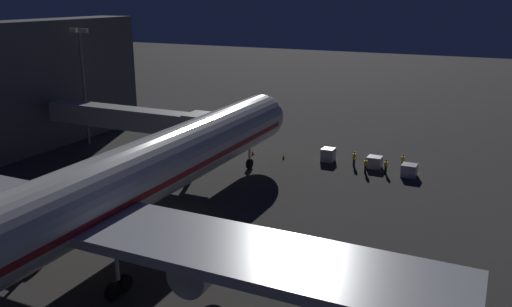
# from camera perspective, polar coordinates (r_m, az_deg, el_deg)

# --- Properties ---
(ground_plane) EXTENTS (320.00, 320.00, 0.00)m
(ground_plane) POSITION_cam_1_polar(r_m,az_deg,el_deg) (50.47, -9.76, -7.37)
(ground_plane) COLOR #383533
(airliner_at_gate) EXTENTS (55.03, 66.71, 18.31)m
(airliner_at_gate) POSITION_cam_1_polar(r_m,az_deg,el_deg) (41.91, -17.20, -4.65)
(airliner_at_gate) COLOR silver
(airliner_at_gate) RESTS_ON ground_plane
(jet_bridge) EXTENTS (23.81, 3.40, 7.29)m
(jet_bridge) POSITION_cam_1_polar(r_m,az_deg,el_deg) (66.33, -12.32, 3.55)
(jet_bridge) COLOR #9E9E99
(jet_bridge) RESTS_ON ground_plane
(apron_floodlight_mast) EXTENTS (2.90, 0.50, 16.09)m
(apron_floodlight_mast) POSITION_cam_1_polar(r_m,az_deg,el_deg) (77.38, -18.03, 7.74)
(apron_floodlight_mast) COLOR #59595E
(apron_floodlight_mast) RESTS_ON ground_plane
(baggage_container_near_belt) EXTENTS (1.69, 1.57, 1.40)m
(baggage_container_near_belt) POSITION_cam_1_polar(r_m,az_deg,el_deg) (66.69, 12.58, -0.90)
(baggage_container_near_belt) COLOR #B7BABF
(baggage_container_near_belt) RESTS_ON ground_plane
(baggage_container_mid_row) EXTENTS (1.71, 1.66, 1.43)m
(baggage_container_mid_row) POSITION_cam_1_polar(r_m,az_deg,el_deg) (64.54, 16.09, -1.74)
(baggage_container_mid_row) COLOR #B7BABF
(baggage_container_mid_row) RESTS_ON ground_plane
(baggage_container_far_row) EXTENTS (1.55, 1.62, 1.65)m
(baggage_container_far_row) POSITION_cam_1_polar(r_m,az_deg,el_deg) (68.30, 7.73, -0.12)
(baggage_container_far_row) COLOR #B7BABF
(baggage_container_far_row) RESTS_ON ground_plane
(ground_crew_near_nose_gear) EXTENTS (0.40, 0.40, 1.72)m
(ground_crew_near_nose_gear) POSITION_cam_1_polar(r_m,az_deg,el_deg) (64.64, 13.75, -1.31)
(ground_crew_near_nose_gear) COLOR black
(ground_crew_near_nose_gear) RESTS_ON ground_plane
(ground_crew_by_belt_loader) EXTENTS (0.40, 0.40, 1.81)m
(ground_crew_by_belt_loader) POSITION_cam_1_polar(r_m,az_deg,el_deg) (64.37, 11.67, -1.20)
(ground_crew_by_belt_loader) COLOR black
(ground_crew_by_belt_loader) RESTS_ON ground_plane
(ground_crew_marshaller_fwd) EXTENTS (0.40, 0.40, 1.75)m
(ground_crew_marshaller_fwd) POSITION_cam_1_polar(r_m,az_deg,el_deg) (67.19, 15.46, -0.75)
(ground_crew_marshaller_fwd) COLOR black
(ground_crew_marshaller_fwd) RESTS_ON ground_plane
(ground_crew_walking_aft) EXTENTS (0.40, 0.40, 1.85)m
(ground_crew_walking_aft) POSITION_cam_1_polar(r_m,az_deg,el_deg) (66.69, 10.48, -0.49)
(ground_crew_walking_aft) COLOR black
(ground_crew_walking_aft) RESTS_ON ground_plane
(traffic_cone_nose_port) EXTENTS (0.36, 0.36, 0.55)m
(traffic_cone_nose_port) POSITION_cam_1_polar(r_m,az_deg,el_deg) (68.81, 2.96, -0.34)
(traffic_cone_nose_port) COLOR orange
(traffic_cone_nose_port) RESTS_ON ground_plane
(traffic_cone_nose_starboard) EXTENTS (0.36, 0.36, 0.55)m
(traffic_cone_nose_starboard) POSITION_cam_1_polar(r_m,az_deg,el_deg) (70.52, -0.34, 0.10)
(traffic_cone_nose_starboard) COLOR orange
(traffic_cone_nose_starboard) RESTS_ON ground_plane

